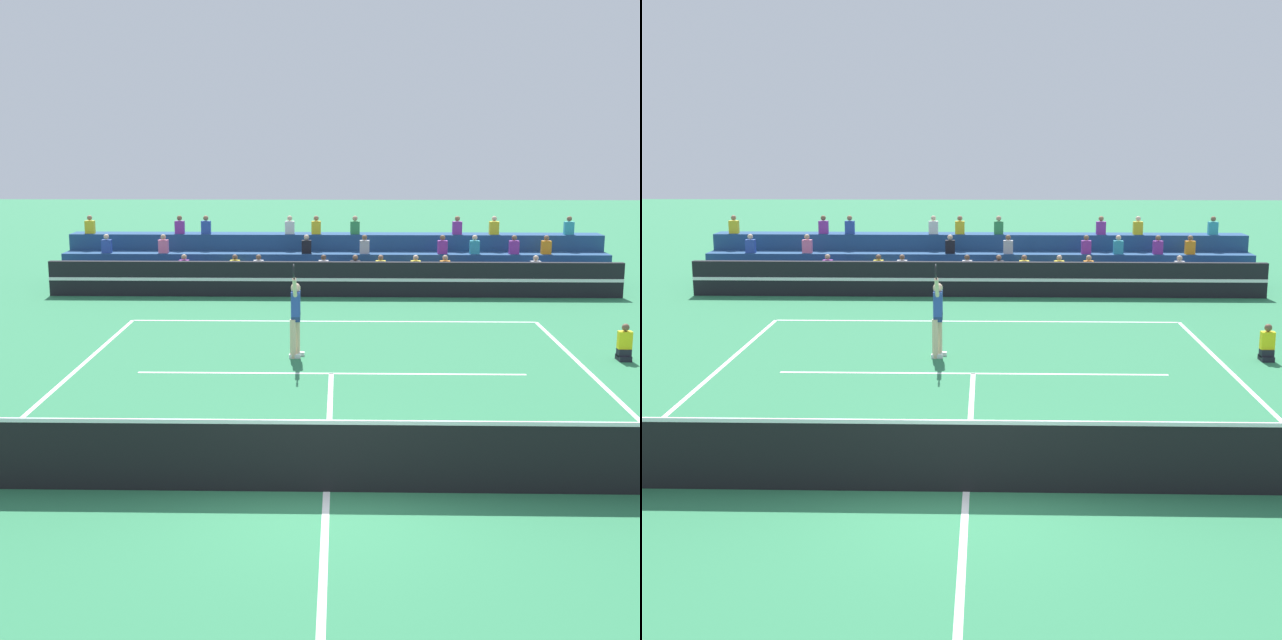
{
  "view_description": "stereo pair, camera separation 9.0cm",
  "coord_description": "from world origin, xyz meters",
  "views": [
    {
      "loc": [
        0.18,
        -11.85,
        4.92
      ],
      "look_at": [
        -0.25,
        6.73,
        1.1
      ],
      "focal_mm": 50.0,
      "sensor_mm": 36.0,
      "label": 1
    },
    {
      "loc": [
        0.27,
        -11.85,
        4.92
      ],
      "look_at": [
        -0.25,
        6.73,
        1.1
      ],
      "focal_mm": 50.0,
      "sensor_mm": 36.0,
      "label": 2
    }
  ],
  "objects": [
    {
      "name": "bleacher_stand",
      "position": [
        0.01,
        18.31,
        0.65
      ],
      "size": [
        18.31,
        2.85,
        2.28
      ],
      "color": "navy",
      "rests_on": "ground"
    },
    {
      "name": "sponsor_banner_wall",
      "position": [
        0.0,
        15.78,
        0.55
      ],
      "size": [
        18.0,
        0.26,
        1.1
      ],
      "color": "black",
      "rests_on": "ground"
    },
    {
      "name": "tennis_ball",
      "position": [
        0.36,
        2.56,
        0.03
      ],
      "size": [
        0.07,
        0.07,
        0.07
      ],
      "primitive_type": "sphere",
      "color": "#C6DB33",
      "rests_on": "ground"
    },
    {
      "name": "tennis_net",
      "position": [
        0.0,
        0.0,
        0.54
      ],
      "size": [
        12.0,
        0.1,
        1.1
      ],
      "color": "slate",
      "rests_on": "ground"
    },
    {
      "name": "ground_plane",
      "position": [
        0.0,
        0.0,
        0.0
      ],
      "size": [
        120.0,
        120.0,
        0.0
      ],
      "primitive_type": "plane",
      "color": "#2D7A4C"
    },
    {
      "name": "court_lines",
      "position": [
        0.0,
        0.0,
        0.0
      ],
      "size": [
        11.1,
        23.9,
        0.01
      ],
      "color": "white",
      "rests_on": "ground"
    },
    {
      "name": "tennis_player",
      "position": [
        -0.83,
        7.85,
        0.98
      ],
      "size": [
        0.34,
        1.32,
        2.33
      ],
      "color": "beige",
      "rests_on": "ground"
    },
    {
      "name": "ball_kid_courtside",
      "position": [
        6.56,
        7.72,
        0.33
      ],
      "size": [
        0.3,
        0.36,
        0.84
      ],
      "color": "black",
      "rests_on": "ground"
    }
  ]
}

